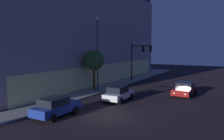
# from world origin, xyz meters

# --- Properties ---
(ground_plane) EXTENTS (120.00, 120.00, 0.00)m
(ground_plane) POSITION_xyz_m (0.00, 0.00, 0.00)
(ground_plane) COLOR black
(modern_building) EXTENTS (39.79, 24.12, 18.22)m
(modern_building) POSITION_xyz_m (14.72, 20.30, 9.03)
(modern_building) COLOR #4C4C51
(modern_building) RESTS_ON ground
(traffic_light_far_corner) EXTENTS (0.43, 3.60, 6.27)m
(traffic_light_far_corner) POSITION_xyz_m (19.26, 5.16, 4.48)
(traffic_light_far_corner) COLOR black
(traffic_light_far_corner) RESTS_ON sidewalk_corner
(street_lamp_sidewalk) EXTENTS (0.44, 0.44, 9.14)m
(street_lamp_sidewalk) POSITION_xyz_m (8.20, 6.19, 5.78)
(street_lamp_sidewalk) COLOR #414141
(street_lamp_sidewalk) RESTS_ON sidewalk_corner
(sidewalk_tree) EXTENTS (2.58, 2.58, 5.11)m
(sidewalk_tree) POSITION_xyz_m (8.68, 7.04, 3.93)
(sidewalk_tree) COLOR #4F3D1E
(sidewalk_tree) RESTS_ON sidewalk_corner
(car_blue) EXTENTS (4.29, 2.08, 1.58)m
(car_blue) POSITION_xyz_m (-2.20, 3.61, 0.81)
(car_blue) COLOR navy
(car_blue) RESTS_ON ground
(car_white) EXTENTS (4.12, 1.99, 1.59)m
(car_white) POSITION_xyz_m (5.13, 1.68, 0.81)
(car_white) COLOR silver
(car_white) RESTS_ON ground
(car_red) EXTENTS (4.68, 2.23, 1.54)m
(car_red) POSITION_xyz_m (11.30, -3.77, 0.79)
(car_red) COLOR maroon
(car_red) RESTS_ON ground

